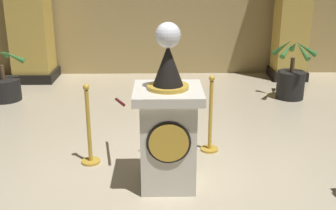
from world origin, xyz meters
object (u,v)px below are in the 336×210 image
Objects in this scene: potted_palm_right at (291,80)px; potted_palm_left at (4,86)px; pedestal_clock at (168,125)px; stanchion_far at (89,136)px; stanchion_near at (210,125)px.

potted_palm_left is at bearing 179.99° from potted_palm_right.
potted_palm_left is at bearing 132.70° from pedestal_clock.
pedestal_clock is at bearing -47.30° from potted_palm_left.
stanchion_far is at bearing -141.80° from potted_palm_right.
pedestal_clock is 1.19m from stanchion_far.
potted_palm_right reaches higher than potted_palm_left.
stanchion_near is 1.07× the size of potted_palm_left.
pedestal_clock is 1.77× the size of stanchion_far.
stanchion_far is (-1.56, -0.34, -0.00)m from stanchion_near.
potted_palm_right is at bearing 52.13° from stanchion_near.
stanchion_far is at bearing -167.84° from stanchion_near.
potted_palm_left is at bearing 126.91° from stanchion_far.
potted_palm_right is (2.38, 3.21, -0.37)m from pedestal_clock.
potted_palm_right is at bearing 53.44° from pedestal_clock.
potted_palm_right is at bearing 38.20° from stanchion_far.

